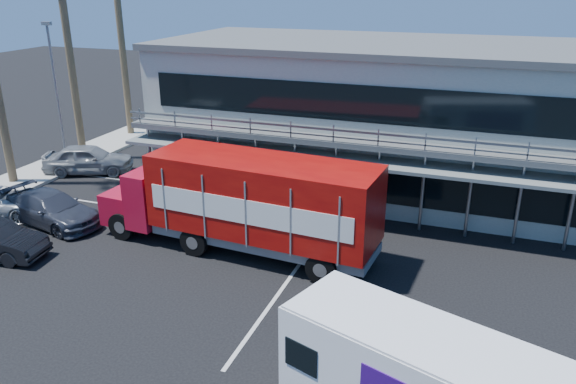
% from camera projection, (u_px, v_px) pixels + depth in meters
% --- Properties ---
extents(ground, '(120.00, 120.00, 0.00)m').
position_uv_depth(ground, '(194.00, 319.00, 17.98)').
color(ground, black).
rests_on(ground, ground).
extents(building, '(22.40, 12.00, 7.30)m').
position_uv_depth(building, '(383.00, 114.00, 28.83)').
color(building, '#A5A99B').
rests_on(building, ground).
extents(light_pole_far, '(0.50, 0.25, 8.09)m').
position_uv_depth(light_pole_far, '(56.00, 90.00, 30.54)').
color(light_pole_far, gray).
rests_on(light_pole_far, ground).
extents(red_truck, '(11.71, 3.56, 3.89)m').
position_uv_depth(red_truck, '(245.00, 201.00, 21.78)').
color(red_truck, '#AF0E24').
rests_on(red_truck, ground).
extents(parked_car_d, '(5.25, 3.03, 1.43)m').
position_uv_depth(parked_car_d, '(52.00, 209.00, 24.71)').
color(parked_car_d, '#313542').
rests_on(parked_car_d, ground).
extents(parked_car_e, '(5.16, 3.55, 1.63)m').
position_uv_depth(parked_car_e, '(88.00, 159.00, 31.14)').
color(parked_car_e, gray).
rests_on(parked_car_e, ground).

